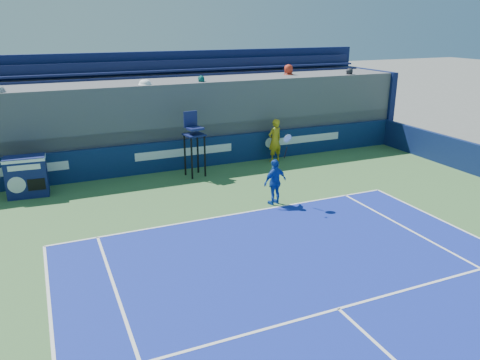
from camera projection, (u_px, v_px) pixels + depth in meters
name	position (u px, v px, depth m)	size (l,w,h in m)	color
ball_person	(275.00, 140.00, 19.63)	(0.66, 0.44, 1.82)	gold
back_hoarding	(184.00, 154.00, 18.77)	(20.40, 0.21, 1.20)	#0D1F4D
match_clock	(26.00, 175.00, 15.74)	(1.37, 0.82, 1.40)	#101A53
umpire_chair	(194.00, 137.00, 17.60)	(0.81, 0.81, 2.48)	black
tennis_player	(275.00, 182.00, 15.03)	(0.99, 0.57, 2.57)	#1644B3
stadium_seating	(168.00, 115.00, 20.12)	(21.00, 4.05, 4.40)	#4B4A4F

